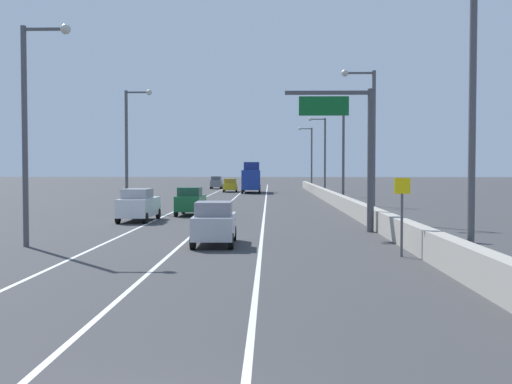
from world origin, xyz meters
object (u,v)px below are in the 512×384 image
(lamp_post_right_fifth, at_px, (310,154))
(car_gray_4, at_px, (216,183))
(lamp_post_left_mid, at_px, (130,141))
(lamp_post_right_third, at_px, (340,145))
(car_green_3, at_px, (191,201))
(car_yellow_2, at_px, (230,185))
(speed_advisory_sign, at_px, (402,211))
(box_truck, at_px, (251,179))
(car_white_1, at_px, (139,205))
(overhead_sign_gantry, at_px, (357,142))
(lamp_post_right_fourth, at_px, (323,150))
(car_silver_0, at_px, (214,223))
(lamp_post_right_near, at_px, (464,104))
(lamp_post_left_near, at_px, (31,119))
(lamp_post_right_second, at_px, (369,134))

(lamp_post_right_fifth, relative_size, car_gray_4, 2.34)
(lamp_post_left_mid, bearing_deg, lamp_post_right_fifth, 69.96)
(lamp_post_right_fifth, height_order, lamp_post_left_mid, same)
(lamp_post_right_third, distance_m, car_green_3, 18.62)
(car_yellow_2, bearing_deg, lamp_post_left_mid, -97.89)
(car_yellow_2, xyz_separation_m, car_green_3, (-0.15, -43.51, 0.06))
(speed_advisory_sign, bearing_deg, car_gray_4, 99.86)
(car_yellow_2, bearing_deg, box_truck, -39.07)
(car_white_1, bearing_deg, overhead_sign_gantry, -26.90)
(box_truck, bearing_deg, lamp_post_right_fourth, -44.93)
(lamp_post_right_third, height_order, box_truck, lamp_post_right_third)
(car_silver_0, bearing_deg, lamp_post_right_fourth, 79.86)
(overhead_sign_gantry, height_order, lamp_post_left_mid, lamp_post_left_mid)
(lamp_post_right_near, relative_size, car_green_3, 2.33)
(lamp_post_right_near, bearing_deg, overhead_sign_gantry, 98.07)
(car_yellow_2, distance_m, car_gray_4, 13.58)
(lamp_post_left_mid, height_order, box_truck, lamp_post_left_mid)
(lamp_post_right_fifth, distance_m, box_truck, 13.54)
(lamp_post_left_near, bearing_deg, lamp_post_left_mid, 91.84)
(car_silver_0, bearing_deg, lamp_post_right_near, -37.48)
(lamp_post_right_fifth, distance_m, car_silver_0, 69.03)
(car_silver_0, xyz_separation_m, box_truck, (-0.03, 58.47, 0.94))
(speed_advisory_sign, xyz_separation_m, lamp_post_right_fourth, (1.45, 53.15, 3.71))
(lamp_post_left_mid, bearing_deg, speed_advisory_sign, -57.94)
(car_white_1, relative_size, car_gray_4, 1.18)
(lamp_post_right_second, height_order, lamp_post_left_near, same)
(car_white_1, distance_m, car_yellow_2, 48.69)
(speed_advisory_sign, xyz_separation_m, box_truck, (-7.45, 62.03, 0.14))
(overhead_sign_gantry, xyz_separation_m, lamp_post_right_third, (1.93, 25.03, 0.74))
(car_white_1, bearing_deg, car_yellow_2, 86.69)
(speed_advisory_sign, relative_size, box_truck, 0.34)
(car_yellow_2, relative_size, box_truck, 0.54)
(lamp_post_right_fifth, relative_size, lamp_post_left_mid, 1.00)
(car_white_1, relative_size, car_yellow_2, 1.00)
(lamp_post_right_fifth, height_order, car_green_3, lamp_post_right_fifth)
(speed_advisory_sign, relative_size, car_white_1, 0.63)
(lamp_post_right_fifth, distance_m, car_yellow_2, 14.47)
(lamp_post_left_near, bearing_deg, lamp_post_right_fourth, 71.72)
(lamp_post_left_mid, relative_size, box_truck, 1.08)
(car_yellow_2, height_order, car_gray_4, car_gray_4)
(lamp_post_right_fourth, distance_m, car_silver_0, 50.58)
(car_silver_0, xyz_separation_m, car_yellow_2, (-3.05, 60.92, -0.02))
(lamp_post_right_fifth, bearing_deg, car_white_1, -104.38)
(lamp_post_right_fifth, distance_m, lamp_post_left_near, 70.95)
(overhead_sign_gantry, distance_m, speed_advisory_sign, 9.83)
(lamp_post_right_near, height_order, lamp_post_right_second, same)
(car_yellow_2, distance_m, box_truck, 4.01)
(overhead_sign_gantry, distance_m, car_silver_0, 9.82)
(box_truck, bearing_deg, car_green_3, -94.41)
(lamp_post_right_third, bearing_deg, car_gray_4, 109.10)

